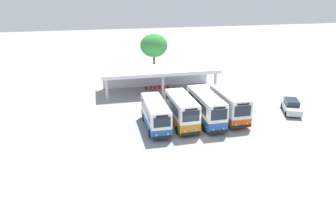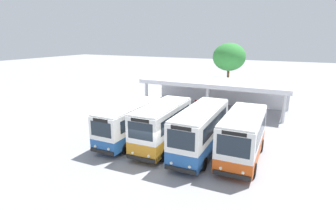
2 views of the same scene
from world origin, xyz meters
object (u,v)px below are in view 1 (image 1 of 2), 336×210
(city_bus_second_in_row, at_px, (182,110))
(waiting_chair_far_end_seat, at_px, (168,87))
(waiting_chair_second_from_end, at_px, (151,88))
(waiting_chair_end_by_column, at_px, (146,89))
(waiting_chair_middle_seat, at_px, (155,88))
(waiting_chair_fifth_seat, at_px, (164,88))
(city_bus_fourth_amber, at_px, (229,105))
(city_bus_nearest_orange, at_px, (155,114))
(city_bus_middle_cream, at_px, (206,107))
(waiting_chair_fourth_seat, at_px, (159,88))
(parked_car_flank, at_px, (291,106))

(city_bus_second_in_row, xyz_separation_m, waiting_chair_far_end_seat, (1.38, 12.85, -1.36))
(city_bus_second_in_row, relative_size, waiting_chair_second_from_end, 7.98)
(waiting_chair_end_by_column, bearing_deg, waiting_chair_far_end_seat, -0.34)
(waiting_chair_far_end_seat, bearing_deg, waiting_chair_middle_seat, 179.65)
(waiting_chair_end_by_column, xyz_separation_m, waiting_chair_far_end_seat, (3.31, -0.02, 0.00))
(waiting_chair_middle_seat, distance_m, waiting_chair_fifth_seat, 1.32)
(waiting_chair_far_end_seat, bearing_deg, city_bus_fourth_amber, -69.72)
(city_bus_nearest_orange, bearing_deg, city_bus_middle_cream, 3.06)
(city_bus_nearest_orange, relative_size, waiting_chair_end_by_column, 8.46)
(city_bus_fourth_amber, bearing_deg, waiting_chair_second_from_end, 120.25)
(city_bus_fourth_amber, relative_size, waiting_chair_second_from_end, 8.12)
(waiting_chair_second_from_end, bearing_deg, waiting_chair_fourth_seat, 1.39)
(city_bus_nearest_orange, height_order, city_bus_middle_cream, city_bus_middle_cream)
(waiting_chair_second_from_end, xyz_separation_m, waiting_chair_far_end_seat, (2.65, -0.03, 0.00))
(waiting_chair_end_by_column, height_order, waiting_chair_second_from_end, same)
(city_bus_second_in_row, xyz_separation_m, city_bus_middle_cream, (2.96, 0.31, -0.00))
(city_bus_nearest_orange, xyz_separation_m, waiting_chair_end_by_column, (1.04, 12.88, -1.18))
(city_bus_nearest_orange, bearing_deg, waiting_chair_second_from_end, 82.49)
(city_bus_second_in_row, xyz_separation_m, waiting_chair_fourth_seat, (0.06, 12.91, -1.36))
(waiting_chair_fourth_seat, bearing_deg, city_bus_fourth_amber, -64.61)
(parked_car_flank, bearing_deg, waiting_chair_fourth_seat, 139.80)
(waiting_chair_end_by_column, bearing_deg, waiting_chair_middle_seat, -0.33)
(waiting_chair_end_by_column, bearing_deg, city_bus_fourth_amber, -57.49)
(city_bus_fourth_amber, relative_size, waiting_chair_fourth_seat, 8.12)
(city_bus_middle_cream, height_order, waiting_chair_far_end_seat, city_bus_middle_cream)
(waiting_chair_second_from_end, relative_size, waiting_chair_fourth_seat, 1.00)
(city_bus_second_in_row, relative_size, city_bus_fourth_amber, 0.98)
(waiting_chair_middle_seat, height_order, waiting_chair_fifth_seat, same)
(waiting_chair_fifth_seat, bearing_deg, waiting_chair_fourth_seat, 172.30)
(waiting_chair_second_from_end, bearing_deg, city_bus_nearest_orange, -97.51)
(city_bus_fourth_amber, distance_m, waiting_chair_fifth_seat, 13.40)
(city_bus_second_in_row, height_order, waiting_chair_middle_seat, city_bus_second_in_row)
(waiting_chair_fourth_seat, distance_m, waiting_chair_far_end_seat, 1.32)
(city_bus_second_in_row, relative_size, waiting_chair_end_by_column, 7.98)
(city_bus_nearest_orange, xyz_separation_m, parked_car_flank, (17.32, 0.84, -0.88))
(city_bus_second_in_row, height_order, city_bus_fourth_amber, city_bus_second_in_row)
(city_bus_middle_cream, height_order, waiting_chair_end_by_column, city_bus_middle_cream)
(waiting_chair_second_from_end, xyz_separation_m, waiting_chair_middle_seat, (0.66, -0.02, 0.00))
(city_bus_fourth_amber, xyz_separation_m, waiting_chair_fifth_seat, (-5.21, 12.28, -1.31))
(waiting_chair_end_by_column, relative_size, waiting_chair_second_from_end, 1.00)
(city_bus_middle_cream, bearing_deg, waiting_chair_second_from_end, 108.59)
(city_bus_middle_cream, relative_size, waiting_chair_middle_seat, 9.18)
(city_bus_middle_cream, xyz_separation_m, waiting_chair_fourth_seat, (-2.91, 12.60, -1.36))
(waiting_chair_end_by_column, relative_size, waiting_chair_fourth_seat, 1.00)
(waiting_chair_fourth_seat, relative_size, waiting_chair_far_end_seat, 1.00)
(waiting_chair_fifth_seat, xyz_separation_m, waiting_chair_far_end_seat, (0.66, 0.03, 0.00))
(city_bus_nearest_orange, bearing_deg, city_bus_second_in_row, 0.19)
(city_bus_fourth_amber, height_order, parked_car_flank, city_bus_fourth_amber)
(waiting_chair_middle_seat, bearing_deg, city_bus_second_in_row, -87.31)
(waiting_chair_end_by_column, distance_m, waiting_chair_far_end_seat, 3.31)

